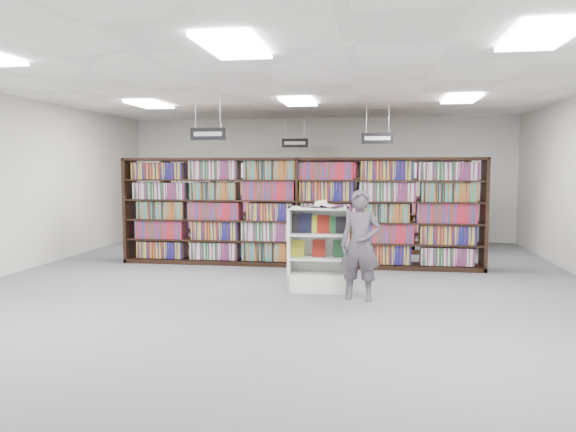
# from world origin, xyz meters

# --- Properties ---
(floor) EXTENTS (12.00, 12.00, 0.00)m
(floor) POSITION_xyz_m (0.00, 0.00, 0.00)
(floor) COLOR #57585D
(floor) RESTS_ON ground
(ceiling) EXTENTS (10.00, 12.00, 0.10)m
(ceiling) POSITION_xyz_m (0.00, 0.00, 3.20)
(ceiling) COLOR white
(ceiling) RESTS_ON wall_back
(wall_back) EXTENTS (10.00, 0.10, 3.20)m
(wall_back) POSITION_xyz_m (0.00, 6.00, 1.60)
(wall_back) COLOR silver
(wall_back) RESTS_ON ground
(wall_front) EXTENTS (10.00, 0.10, 3.20)m
(wall_front) POSITION_xyz_m (0.00, -6.00, 1.60)
(wall_front) COLOR silver
(wall_front) RESTS_ON ground
(bookshelf_row_near) EXTENTS (7.00, 0.60, 2.10)m
(bookshelf_row_near) POSITION_xyz_m (0.00, 2.00, 1.05)
(bookshelf_row_near) COLOR black
(bookshelf_row_near) RESTS_ON floor
(bookshelf_row_mid) EXTENTS (7.00, 0.60, 2.10)m
(bookshelf_row_mid) POSITION_xyz_m (0.00, 4.00, 1.05)
(bookshelf_row_mid) COLOR black
(bookshelf_row_mid) RESTS_ON floor
(bookshelf_row_far) EXTENTS (7.00, 0.60, 2.10)m
(bookshelf_row_far) POSITION_xyz_m (0.00, 5.70, 1.05)
(bookshelf_row_far) COLOR black
(bookshelf_row_far) RESTS_ON floor
(aisle_sign_left) EXTENTS (0.65, 0.02, 0.80)m
(aisle_sign_left) POSITION_xyz_m (-1.50, 1.00, 2.53)
(aisle_sign_left) COLOR #B2B2B7
(aisle_sign_left) RESTS_ON ceiling
(aisle_sign_right) EXTENTS (0.65, 0.02, 0.80)m
(aisle_sign_right) POSITION_xyz_m (1.50, 3.00, 2.53)
(aisle_sign_right) COLOR #B2B2B7
(aisle_sign_right) RESTS_ON ceiling
(aisle_sign_center) EXTENTS (0.65, 0.02, 0.80)m
(aisle_sign_center) POSITION_xyz_m (-0.50, 5.00, 2.53)
(aisle_sign_center) COLOR #B2B2B7
(aisle_sign_center) RESTS_ON ceiling
(troffer_front_center) EXTENTS (0.60, 1.20, 0.04)m
(troffer_front_center) POSITION_xyz_m (0.00, -3.00, 3.16)
(troffer_front_center) COLOR white
(troffer_front_center) RESTS_ON ceiling
(troffer_front_right) EXTENTS (0.60, 1.20, 0.04)m
(troffer_front_right) POSITION_xyz_m (3.00, -3.00, 3.16)
(troffer_front_right) COLOR white
(troffer_front_right) RESTS_ON ceiling
(troffer_back_left) EXTENTS (0.60, 1.20, 0.04)m
(troffer_back_left) POSITION_xyz_m (-3.00, 2.00, 3.16)
(troffer_back_left) COLOR white
(troffer_back_left) RESTS_ON ceiling
(troffer_back_center) EXTENTS (0.60, 1.20, 0.04)m
(troffer_back_center) POSITION_xyz_m (0.00, 2.00, 3.16)
(troffer_back_center) COLOR white
(troffer_back_center) RESTS_ON ceiling
(troffer_back_right) EXTENTS (0.60, 1.20, 0.04)m
(troffer_back_right) POSITION_xyz_m (3.00, 2.00, 3.16)
(troffer_back_right) COLOR white
(troffer_back_right) RESTS_ON ceiling
(endcap_display) EXTENTS (0.95, 0.50, 1.30)m
(endcap_display) POSITION_xyz_m (0.61, -0.17, 0.46)
(endcap_display) COLOR white
(endcap_display) RESTS_ON floor
(open_book) EXTENTS (0.66, 0.48, 0.13)m
(open_book) POSITION_xyz_m (0.66, -0.22, 1.34)
(open_book) COLOR black
(open_book) RESTS_ON endcap_display
(shopper) EXTENTS (0.62, 0.45, 1.59)m
(shopper) POSITION_xyz_m (1.27, -0.70, 0.80)
(shopper) COLOR #544D59
(shopper) RESTS_ON floor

